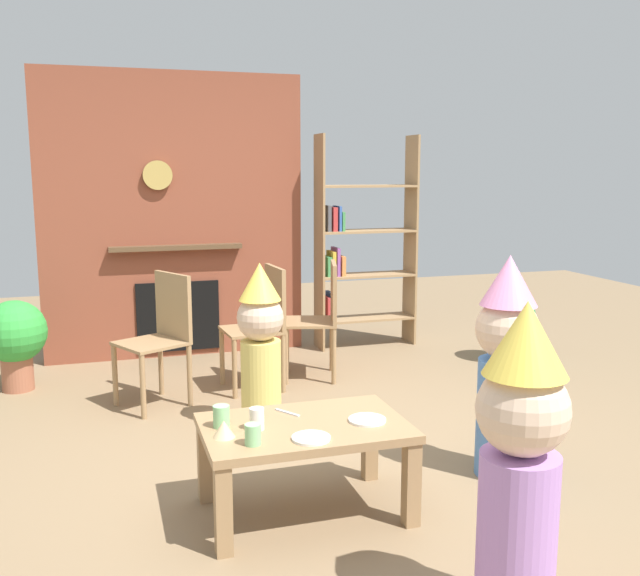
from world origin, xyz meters
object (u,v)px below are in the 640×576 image
(child_in_pink, at_px, (506,361))
(paper_cup_near_left, at_px, (221,416))
(child_with_cone_hat, at_px, (520,457))
(paper_cup_center, at_px, (253,434))
(dining_chair_middle, at_px, (263,320))
(potted_plant_short, at_px, (15,336))
(paper_plate_front, at_px, (367,420))
(dining_chair_left, at_px, (162,331))
(paper_plate_rear, at_px, (311,438))
(potted_plant_tall, at_px, (511,321))
(birthday_cake_slice, at_px, (224,429))
(dining_chair_right, at_px, (322,313))
(bookshelf, at_px, (358,249))
(paper_cup_near_right, at_px, (257,419))
(child_by_the_chairs, at_px, (261,342))
(coffee_table, at_px, (304,439))

(child_in_pink, bearing_deg, paper_cup_near_left, -4.07)
(child_with_cone_hat, bearing_deg, paper_cup_center, 16.95)
(dining_chair_middle, relative_size, potted_plant_short, 1.35)
(paper_plate_front, bearing_deg, dining_chair_left, 112.63)
(paper_plate_rear, relative_size, potted_plant_tall, 0.30)
(birthday_cake_slice, xyz_separation_m, dining_chair_right, (1.12, 2.13, 0.04))
(paper_plate_front, xyz_separation_m, child_in_pink, (0.83, 0.15, 0.18))
(bookshelf, height_order, child_with_cone_hat, bookshelf)
(bookshelf, relative_size, paper_cup_near_left, 18.73)
(paper_cup_near_right, xyz_separation_m, dining_chair_middle, (0.48, 1.97, 0.02))
(paper_cup_near_right, xyz_separation_m, child_with_cone_hat, (0.72, -0.99, 0.13))
(paper_cup_center, distance_m, dining_chair_right, 2.47)
(paper_plate_rear, distance_m, child_by_the_chairs, 1.35)
(birthday_cake_slice, height_order, child_in_pink, child_in_pink)
(bookshelf, distance_m, paper_plate_rear, 3.45)
(paper_cup_near_right, height_order, potted_plant_tall, potted_plant_tall)
(paper_cup_near_right, relative_size, child_with_cone_hat, 0.09)
(paper_plate_rear, distance_m, child_in_pink, 1.19)
(child_in_pink, xyz_separation_m, potted_plant_tall, (1.29, 1.98, -0.28))
(paper_cup_center, relative_size, paper_plate_rear, 0.53)
(coffee_table, distance_m, paper_plate_front, 0.31)
(paper_cup_near_right, height_order, child_by_the_chairs, child_by_the_chairs)
(bookshelf, bearing_deg, child_with_cone_hat, -102.25)
(paper_cup_near_left, xyz_separation_m, paper_cup_center, (0.09, -0.25, -0.01))
(child_with_cone_hat, relative_size, dining_chair_middle, 1.30)
(child_in_pink, bearing_deg, birthday_cake_slice, 0.76)
(paper_cup_center, distance_m, child_with_cone_hat, 1.14)
(coffee_table, xyz_separation_m, paper_plate_front, (0.29, -0.05, 0.08))
(child_with_cone_hat, bearing_deg, paper_plate_front, -14.21)
(dining_chair_middle, bearing_deg, coffee_table, 78.09)
(paper_cup_near_right, bearing_deg, bookshelf, 61.87)
(paper_plate_rear, bearing_deg, birthday_cake_slice, 159.04)
(bookshelf, bearing_deg, paper_plate_front, -109.48)
(child_in_pink, relative_size, child_by_the_chairs, 1.13)
(child_in_pink, height_order, dining_chair_right, child_in_pink)
(bookshelf, bearing_deg, dining_chair_right, -125.40)
(potted_plant_tall, bearing_deg, paper_cup_center, -140.01)
(paper_cup_near_right, relative_size, potted_plant_short, 0.15)
(paper_cup_near_left, bearing_deg, paper_plate_rear, -37.26)
(birthday_cake_slice, relative_size, dining_chair_right, 0.11)
(paper_cup_near_left, xyz_separation_m, child_by_the_chairs, (0.42, 1.08, 0.06))
(paper_cup_near_left, xyz_separation_m, potted_plant_tall, (2.78, 2.00, -0.15))
(paper_cup_center, distance_m, potted_plant_tall, 3.51)
(child_with_cone_hat, height_order, potted_plant_short, child_with_cone_hat)
(paper_plate_rear, relative_size, dining_chair_right, 0.19)
(paper_plate_front, height_order, paper_plate_rear, same)
(potted_plant_tall, bearing_deg, potted_plant_short, 174.80)
(paper_plate_rear, height_order, dining_chair_right, dining_chair_right)
(birthday_cake_slice, height_order, potted_plant_short, potted_plant_short)
(child_in_pink, distance_m, dining_chair_middle, 2.06)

